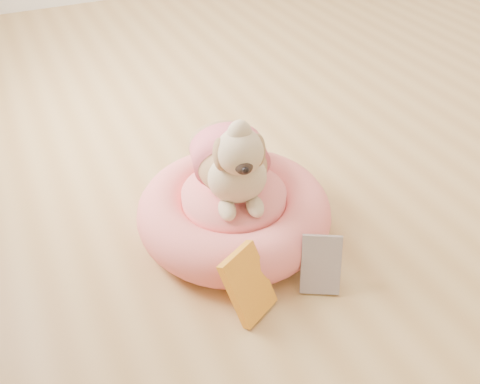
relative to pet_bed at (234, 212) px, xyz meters
name	(u,v)px	position (x,y,z in m)	size (l,w,h in m)	color
floor	(352,115)	(0.88, 0.52, -0.08)	(4.50, 4.50, 0.00)	tan
pet_bed	(234,212)	(0.00, 0.00, 0.00)	(0.69, 0.69, 0.18)	#FA7462
dog	(232,145)	(0.01, 0.03, 0.26)	(0.32, 0.46, 0.34)	brown
book_yellow	(248,284)	(-0.11, -0.35, 0.02)	(0.15, 0.03, 0.22)	yellow
book_white	(321,265)	(0.14, -0.36, 0.01)	(0.12, 0.02, 0.19)	white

